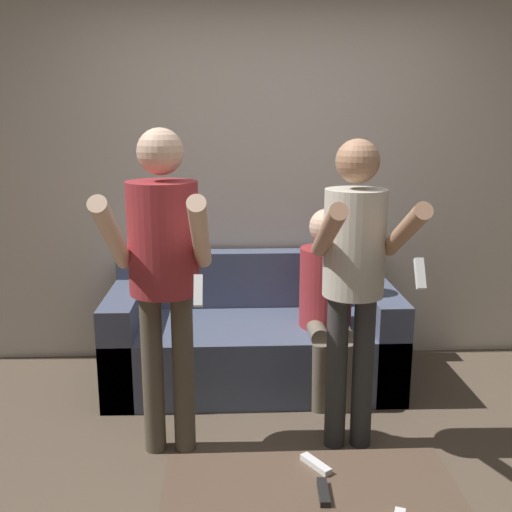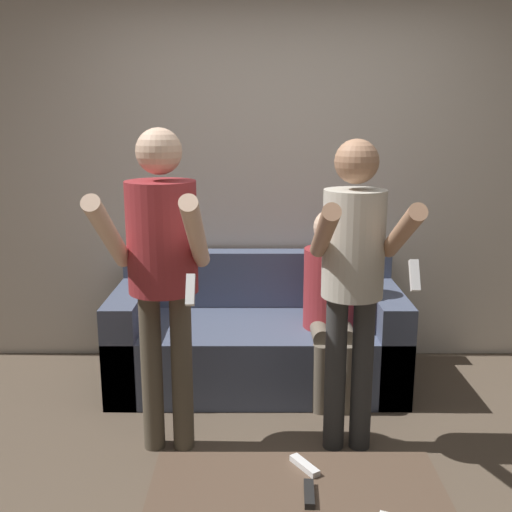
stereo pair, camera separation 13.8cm
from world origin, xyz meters
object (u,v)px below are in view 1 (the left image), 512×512
at_px(couch, 253,339).
at_px(person_seated, 327,294).
at_px(person_standing_left, 164,257).
at_px(remote_far, 316,464).
at_px(coffee_table, 312,503).
at_px(remote_mid, 323,492).
at_px(person_standing_right, 355,264).

height_order(couch, person_seated, person_seated).
xyz_separation_m(person_standing_left, remote_far, (0.65, -0.77, -0.66)).
distance_m(person_seated, remote_far, 1.50).
height_order(person_seated, coffee_table, person_seated).
relative_size(coffee_table, remote_far, 7.48).
bearing_deg(coffee_table, remote_mid, -5.79).
bearing_deg(remote_mid, coffee_table, 174.21).
xyz_separation_m(person_standing_left, remote_mid, (0.65, -0.95, -0.66)).
bearing_deg(coffee_table, person_standing_left, 122.82).
distance_m(couch, person_seated, 0.61).
bearing_deg(person_standing_right, remote_far, -110.58).
bearing_deg(person_standing_right, person_standing_left, -179.98).
bearing_deg(person_standing_left, remote_far, -49.96).
xyz_separation_m(coffee_table, remote_mid, (0.04, -0.00, 0.05)).
bearing_deg(person_standing_right, couch, 118.44).
height_order(person_standing_left, coffee_table, person_standing_left).
xyz_separation_m(couch, person_standing_left, (-0.47, -0.87, 0.77)).
bearing_deg(person_standing_left, person_seated, 36.41).
xyz_separation_m(coffee_table, remote_far, (0.04, 0.17, 0.05)).
relative_size(person_standing_left, remote_mid, 10.93).
distance_m(person_standing_left, coffee_table, 1.33).
relative_size(person_seated, remote_far, 7.99).
relative_size(person_standing_left, person_seated, 1.43).
distance_m(person_standing_left, remote_mid, 1.32).
bearing_deg(coffee_table, remote_far, 77.62).
xyz_separation_m(remote_mid, remote_far, (-0.00, 0.18, 0.00)).
xyz_separation_m(couch, coffee_table, (0.14, -1.81, 0.06)).
bearing_deg(person_seated, remote_mid, -99.38).
bearing_deg(person_standing_right, person_seated, 91.60).
bearing_deg(remote_mid, person_standing_left, 124.40).
distance_m(couch, coffee_table, 1.82).
bearing_deg(person_seated, couch, 157.25).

